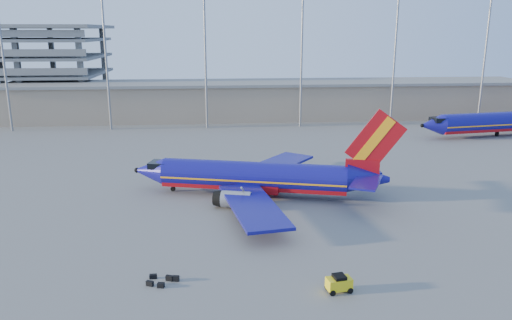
# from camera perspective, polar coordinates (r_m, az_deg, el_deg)

# --- Properties ---
(ground) EXTENTS (220.00, 220.00, 0.00)m
(ground) POSITION_cam_1_polar(r_m,az_deg,el_deg) (62.29, -1.33, -4.18)
(ground) COLOR slate
(ground) RESTS_ON ground
(terminal_building) EXTENTS (122.00, 16.00, 8.50)m
(terminal_building) POSITION_cam_1_polar(r_m,az_deg,el_deg) (118.71, 1.71, 6.96)
(terminal_building) COLOR gray
(terminal_building) RESTS_ON ground
(light_mast_row) EXTENTS (101.60, 1.60, 28.65)m
(light_mast_row) POSITION_cam_1_polar(r_m,az_deg,el_deg) (105.26, -0.24, 13.23)
(light_mast_row) COLOR gray
(light_mast_row) RESTS_ON ground
(aircraft_main) EXTENTS (32.87, 31.20, 11.34)m
(aircraft_main) POSITION_cam_1_polar(r_m,az_deg,el_deg) (61.75, 0.43, -1.99)
(aircraft_main) COLOR navy
(aircraft_main) RESTS_ON ground
(aircraft_second) EXTENTS (36.26, 14.03, 12.33)m
(aircraft_second) POSITION_cam_1_polar(r_m,az_deg,el_deg) (108.84, 26.35, 3.96)
(aircraft_second) COLOR navy
(aircraft_second) RESTS_ON ground
(baggage_tug) EXTENTS (2.13, 1.49, 1.41)m
(baggage_tug) POSITION_cam_1_polar(r_m,az_deg,el_deg) (41.00, 9.47, -13.70)
(baggage_tug) COLOR yellow
(baggage_tug) RESTS_ON ground
(luggage_pile) EXTENTS (2.67, 1.98, 0.47)m
(luggage_pile) POSITION_cam_1_polar(r_m,az_deg,el_deg) (42.67, -10.72, -13.36)
(luggage_pile) COLOR black
(luggage_pile) RESTS_ON ground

